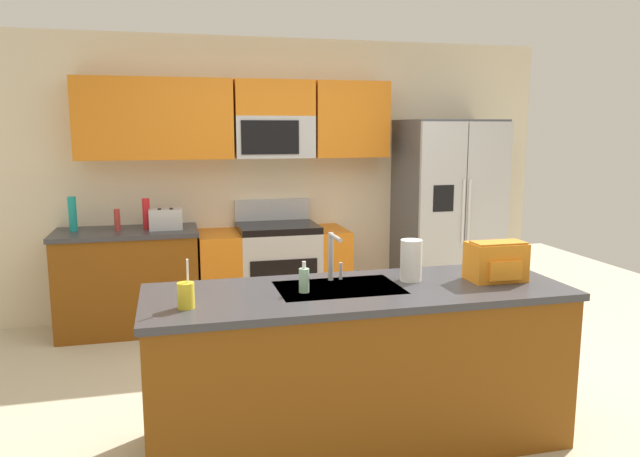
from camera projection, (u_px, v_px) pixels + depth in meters
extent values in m
plane|color=beige|center=(346.00, 399.00, 3.99)|extent=(9.00, 9.00, 0.00)
cube|color=beige|center=(284.00, 177.00, 5.84)|extent=(5.20, 0.10, 2.60)
cube|color=orange|center=(116.00, 119.00, 5.18)|extent=(0.70, 0.32, 0.70)
cube|color=orange|center=(196.00, 119.00, 5.34)|extent=(0.64, 0.32, 0.70)
cube|color=orange|center=(350.00, 120.00, 5.69)|extent=(0.70, 0.32, 0.70)
cube|color=#B7BABF|center=(274.00, 137.00, 5.54)|extent=(0.72, 0.32, 0.38)
cube|color=black|center=(270.00, 137.00, 5.37)|extent=(0.52, 0.01, 0.30)
cube|color=orange|center=(273.00, 98.00, 5.48)|extent=(0.72, 0.32, 0.32)
cube|color=brown|center=(129.00, 283.00, 5.29)|extent=(1.18, 0.60, 0.86)
cube|color=#38383D|center=(126.00, 232.00, 5.22)|extent=(1.21, 0.63, 0.04)
cube|color=#B7BABF|center=(278.00, 275.00, 5.61)|extent=(0.72, 0.60, 0.84)
cube|color=black|center=(284.00, 280.00, 5.32)|extent=(0.60, 0.01, 0.36)
cube|color=black|center=(278.00, 227.00, 5.54)|extent=(0.72, 0.60, 0.06)
cube|color=#B7BABF|center=(272.00, 210.00, 5.78)|extent=(0.72, 0.06, 0.20)
cube|color=orange|center=(220.00, 279.00, 5.48)|extent=(0.36, 0.60, 0.84)
cube|color=orange|center=(330.00, 272.00, 5.74)|extent=(0.28, 0.60, 0.84)
cube|color=#4C4F54|center=(446.00, 216.00, 5.88)|extent=(0.90, 0.70, 1.85)
cube|color=#B7BABF|center=(442.00, 222.00, 5.48)|extent=(0.44, 0.04, 1.81)
cube|color=#B7BABF|center=(486.00, 221.00, 5.59)|extent=(0.44, 0.04, 1.81)
cylinder|color=silver|center=(463.00, 212.00, 5.48)|extent=(0.02, 0.02, 0.60)
cylinder|color=silver|center=(469.00, 212.00, 5.49)|extent=(0.02, 0.02, 0.60)
cube|color=black|center=(443.00, 198.00, 5.42)|extent=(0.20, 0.00, 0.24)
cube|color=brown|center=(358.00, 369.00, 3.40)|extent=(2.29, 0.77, 0.86)
cube|color=#38383D|center=(359.00, 292.00, 3.32)|extent=(2.33, 0.81, 0.04)
cube|color=#B7BABF|center=(339.00, 290.00, 3.34)|extent=(0.68, 0.44, 0.03)
cube|color=#B7BABF|center=(166.00, 219.00, 5.23)|extent=(0.28, 0.16, 0.18)
cube|color=black|center=(159.00, 209.00, 5.21)|extent=(0.03, 0.11, 0.01)
cube|color=black|center=(171.00, 209.00, 5.23)|extent=(0.03, 0.11, 0.01)
cylinder|color=#B2332D|center=(117.00, 220.00, 5.18)|extent=(0.05, 0.05, 0.19)
cylinder|color=teal|center=(73.00, 214.00, 5.14)|extent=(0.07, 0.07, 0.30)
cylinder|color=red|center=(146.00, 214.00, 5.25)|extent=(0.06, 0.06, 0.27)
cylinder|color=#B7BABF|center=(331.00, 256.00, 3.48)|extent=(0.03, 0.03, 0.28)
cylinder|color=#B7BABF|center=(335.00, 237.00, 3.36)|extent=(0.02, 0.20, 0.02)
cylinder|color=#B7BABF|center=(341.00, 271.00, 3.51)|extent=(0.02, 0.02, 0.10)
cylinder|color=yellow|center=(186.00, 295.00, 2.95)|extent=(0.08, 0.08, 0.13)
cylinder|color=white|center=(188.00, 273.00, 2.93)|extent=(0.01, 0.03, 0.14)
cylinder|color=#A5D8B2|center=(304.00, 280.00, 3.23)|extent=(0.06, 0.06, 0.13)
cylinder|color=white|center=(304.00, 265.00, 3.22)|extent=(0.02, 0.02, 0.04)
cylinder|color=white|center=(411.00, 260.00, 3.47)|extent=(0.12, 0.12, 0.24)
cube|color=orange|center=(496.00, 261.00, 3.49)|extent=(0.32, 0.20, 0.22)
cube|color=#C7701A|center=(498.00, 244.00, 3.45)|extent=(0.30, 0.14, 0.03)
cube|color=orange|center=(505.00, 271.00, 3.39)|extent=(0.20, 0.03, 0.11)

